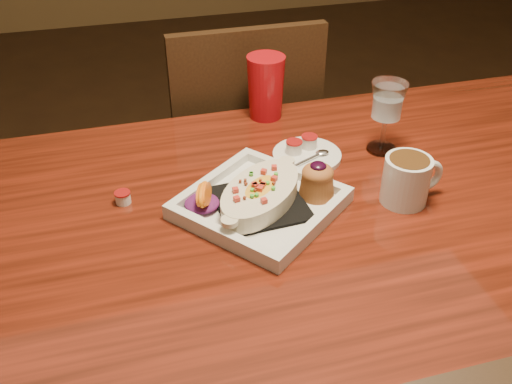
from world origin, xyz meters
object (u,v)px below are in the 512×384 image
object	(u,v)px
red_tumbler	(266,87)
goblet	(387,105)
coffee_mug	(408,178)
saucer	(306,153)
chair_far	(239,155)
plate	(266,197)
table	(316,252)

from	to	relation	value
red_tumbler	goblet	bearing A→B (deg)	-48.20
coffee_mug	saucer	bearing A→B (deg)	118.22
chair_far	plate	xyz separation A→B (m)	(-0.09, -0.59, 0.27)
coffee_mug	goblet	bearing A→B (deg)	72.81
table	saucer	distance (m)	0.22
table	chair_far	size ratio (longest dim) A/B	1.61
plate	coffee_mug	bearing A→B (deg)	-48.38
goblet	saucer	world-z (taller)	goblet
goblet	red_tumbler	distance (m)	0.30
plate	coffee_mug	world-z (taller)	coffee_mug
chair_far	goblet	xyz separation A→B (m)	(0.21, -0.45, 0.35)
saucer	chair_far	bearing A→B (deg)	95.48
table	goblet	world-z (taller)	goblet
coffee_mug	table	bearing A→B (deg)	173.16
saucer	plate	bearing A→B (deg)	-131.13
coffee_mug	saucer	world-z (taller)	coffee_mug
chair_far	saucer	xyz separation A→B (m)	(0.04, -0.44, 0.25)
chair_far	red_tumbler	bearing A→B (deg)	93.28
plate	coffee_mug	distance (m)	0.27
chair_far	coffee_mug	size ratio (longest dim) A/B	7.47
table	saucer	xyz separation A→B (m)	(0.04, 0.19, 0.11)
chair_far	plate	bearing A→B (deg)	81.14
plate	goblet	bearing A→B (deg)	-14.05
plate	saucer	size ratio (longest dim) A/B	2.45
goblet	table	bearing A→B (deg)	-139.92
plate	saucer	bearing A→B (deg)	10.28
saucer	red_tumbler	distance (m)	0.22
red_tumbler	chair_far	bearing A→B (deg)	93.28
chair_far	red_tumbler	xyz separation A→B (m)	(0.01, -0.23, 0.32)
coffee_mug	red_tumbler	world-z (taller)	red_tumbler
chair_far	table	bearing A→B (deg)	90.00
saucer	red_tumbler	size ratio (longest dim) A/B	0.98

